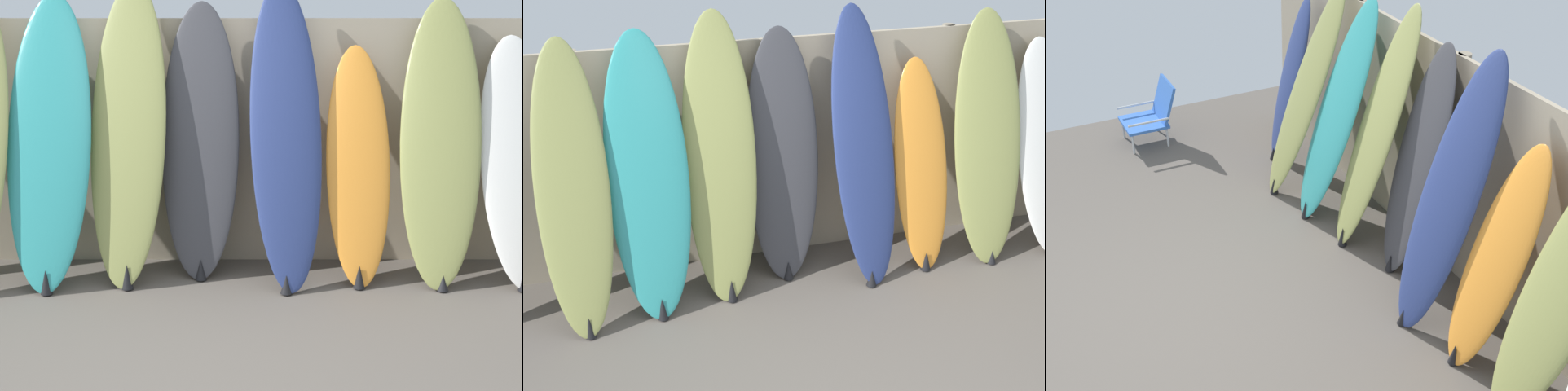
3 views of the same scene
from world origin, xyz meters
TOP-DOWN VIEW (x-y plane):
  - ground at (0.00, 0.00)m, footprint 7.68×7.68m
  - fence_back at (-0.00, 2.01)m, footprint 6.08×0.11m
  - surfboard_teal_2 at (-1.01, 1.55)m, footprint 0.60×0.73m
  - surfboard_olive_3 at (-0.49, 1.63)m, footprint 0.59×0.71m
  - surfboard_charcoal_4 at (-0.00, 1.70)m, footprint 0.58×0.46m
  - surfboard_navy_5 at (0.59, 1.56)m, footprint 0.57×0.76m
  - surfboard_orange_6 at (1.09, 1.60)m, footprint 0.47×0.59m
  - surfboard_olive_7 at (1.65, 1.61)m, footprint 0.62×0.75m
  - surfboard_white_8 at (2.20, 1.60)m, footprint 0.60×0.72m

SIDE VIEW (x-z plane):
  - ground at x=0.00m, z-range 0.00..0.00m
  - surfboard_orange_6 at x=1.09m, z-range -0.01..1.61m
  - surfboard_white_8 at x=2.20m, z-range -0.01..1.69m
  - fence_back at x=0.00m, z-range 0.00..1.80m
  - surfboard_charcoal_4 at x=0.00m, z-range -0.01..1.91m
  - surfboard_olive_7 at x=1.65m, z-range -0.01..1.95m
  - surfboard_teal_2 at x=-1.01m, z-range -0.01..1.97m
  - surfboard_olive_3 at x=-0.49m, z-range -0.01..2.05m
  - surfboard_navy_5 at x=0.59m, z-range -0.01..2.05m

